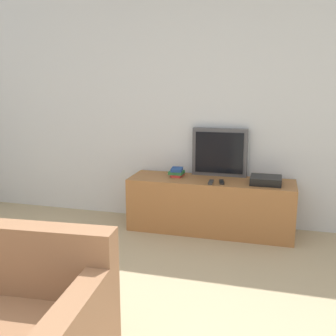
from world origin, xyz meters
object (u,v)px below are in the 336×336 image
at_px(remote_on_stand, 222,182).
at_px(television, 220,152).
at_px(book_stack, 177,172).
at_px(remote_secondary, 211,182).
at_px(tv_stand, 210,205).
at_px(set_top_box, 266,180).

bearing_deg(remote_on_stand, television, 102.71).
bearing_deg(book_stack, remote_secondary, -26.77).
distance_m(book_stack, remote_secondary, 0.47).
bearing_deg(television, remote_on_stand, -77.29).
height_order(television, remote_on_stand, television).
height_order(tv_stand, television, television).
distance_m(television, remote_on_stand, 0.43).
height_order(remote_secondary, set_top_box, set_top_box).
bearing_deg(remote_on_stand, book_stack, 161.50).
bearing_deg(set_top_box, television, 155.10).
distance_m(tv_stand, television, 0.60).
xyz_separation_m(remote_on_stand, remote_secondary, (-0.11, -0.04, 0.00)).
bearing_deg(television, remote_secondary, -94.84).
bearing_deg(tv_stand, set_top_box, -2.78).
bearing_deg(set_top_box, tv_stand, 177.22).
distance_m(television, book_stack, 0.53).
xyz_separation_m(tv_stand, set_top_box, (0.58, -0.03, 0.33)).
bearing_deg(remote_secondary, set_top_box, 13.12).
relative_size(book_stack, remote_secondary, 1.38).
bearing_deg(remote_secondary, remote_on_stand, 18.23).
xyz_separation_m(television, set_top_box, (0.52, -0.24, -0.23)).
bearing_deg(book_stack, television, 19.55).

